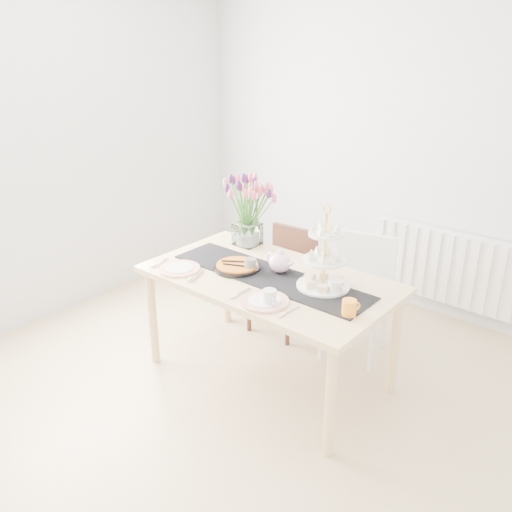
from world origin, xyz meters
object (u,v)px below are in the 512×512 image
Objects in this scene: mug_grey at (250,265)px; chair_white at (360,286)px; cream_jug at (336,287)px; mug_white at (270,297)px; chair_brown at (287,272)px; tart_tin at (237,267)px; cake_stand at (324,267)px; mug_orange at (349,308)px; tulip_vase at (247,201)px; plate_right at (265,301)px; radiator at (444,266)px; dining_table at (269,287)px; plate_left at (179,269)px.

chair_white is at bearing 62.80° from mug_grey.
mug_white is (-0.22, -0.36, 0.00)m from cream_jug.
mug_white reaches higher than chair_brown.
mug_white reaches higher than tart_tin.
mug_orange is (0.30, -0.21, -0.09)m from cake_stand.
tulip_vase is 1.27× the size of cake_stand.
tart_tin is at bearing -162.81° from mug_grey.
chair_brown is 0.98m from cake_stand.
tulip_vase is 0.98m from plate_right.
tart_tin is at bearing 109.08° from mug_orange.
mug_grey is (-0.49, -0.10, -0.09)m from cake_stand.
radiator is at bearing 42.44° from chair_brown.
chair_white is (-0.28, -0.87, 0.06)m from radiator.
tulip_vase is 6.60× the size of mug_grey.
chair_white is at bearing 25.73° from tulip_vase.
cake_stand reaches higher than plate_right.
tulip_vase is at bearing -168.62° from chair_white.
cake_stand reaches higher than chair_brown.
cake_stand is 0.14m from cream_jug.
chair_brown is at bearing 98.27° from tart_tin.
dining_table is 17.23× the size of mug_white.
mug_grey is at bearing -152.25° from cream_jug.
mug_grey is 0.47m from plate_left.
dining_table is 0.77m from chair_white.
cream_jug is 1.04m from plate_left.
dining_table is at bearing -152.60° from cream_jug.
radiator is 3.88× the size of tart_tin.
cream_jug reaches higher than radiator.
mug_grey is (0.09, 0.02, 0.03)m from tart_tin.
chair_white is 9.50× the size of cream_jug.
chair_white reaches higher than mug_orange.
tart_tin reaches higher than plate_right.
cream_jug is (-0.10, -1.51, 0.35)m from radiator.
radiator is at bearing 70.38° from dining_table.
dining_table is at bearing 124.52° from plate_right.
cake_stand is 0.41m from mug_white.
radiator is 1.96× the size of tulip_vase.
plate_right is (-0.07, -1.00, 0.25)m from chair_white.
mug_white reaches higher than dining_table.
tulip_vase reaches higher than radiator.
plate_right is (0.53, -0.94, 0.30)m from chair_brown.
tulip_vase reaches higher than mug_orange.
cream_jug is 0.27m from mug_orange.
cake_stand is 0.38m from mug_orange.
chair_white is at bearing 68.39° from dining_table.
cream_jug is 0.99× the size of mug_grey.
plate_right is at bearing -55.48° from dining_table.
cake_stand reaches higher than tart_tin.
mug_white is (0.24, -0.30, 0.12)m from dining_table.
dining_table is at bearing -35.75° from tulip_vase.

